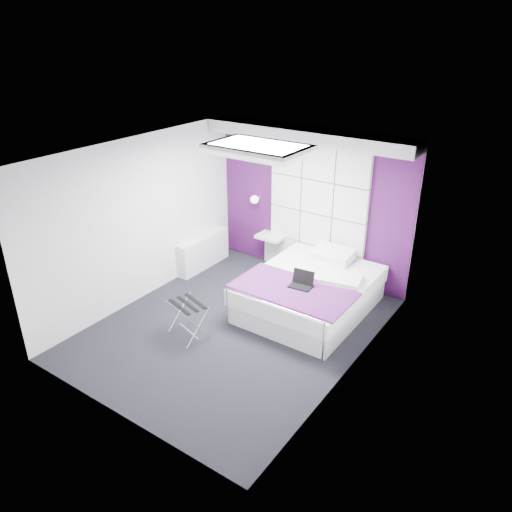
{
  "coord_description": "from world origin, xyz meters",
  "views": [
    {
      "loc": [
        3.79,
        -4.94,
        4.11
      ],
      "look_at": [
        0.14,
        0.35,
        1.07
      ],
      "focal_mm": 35.0,
      "sensor_mm": 36.0,
      "label": 1
    }
  ],
  "objects_px": {
    "radiator": "(203,252)",
    "nightstand": "(271,236)",
    "luggage_rack": "(189,319)",
    "bed": "(310,291)",
    "laptop": "(302,282)",
    "wall_lamp": "(256,199)"
  },
  "relations": [
    {
      "from": "wall_lamp",
      "to": "bed",
      "type": "bearing_deg",
      "value": -29.86
    },
    {
      "from": "radiator",
      "to": "wall_lamp",
      "type": "bearing_deg",
      "value": 49.9
    },
    {
      "from": "luggage_rack",
      "to": "radiator",
      "type": "bearing_deg",
      "value": 142.15
    },
    {
      "from": "wall_lamp",
      "to": "radiator",
      "type": "height_order",
      "value": "wall_lamp"
    },
    {
      "from": "wall_lamp",
      "to": "luggage_rack",
      "type": "height_order",
      "value": "wall_lamp"
    },
    {
      "from": "radiator",
      "to": "laptop",
      "type": "distance_m",
      "value": 2.49
    },
    {
      "from": "wall_lamp",
      "to": "nightstand",
      "type": "xyz_separation_m",
      "value": [
        0.36,
        -0.04,
        -0.63
      ]
    },
    {
      "from": "bed",
      "to": "laptop",
      "type": "relative_size",
      "value": 6.46
    },
    {
      "from": "radiator",
      "to": "nightstand",
      "type": "xyz_separation_m",
      "value": [
        1.0,
        0.72,
        0.29
      ]
    },
    {
      "from": "radiator",
      "to": "laptop",
      "type": "height_order",
      "value": "laptop"
    },
    {
      "from": "wall_lamp",
      "to": "laptop",
      "type": "xyz_separation_m",
      "value": [
        1.75,
        -1.34,
        -0.57
      ]
    },
    {
      "from": "wall_lamp",
      "to": "radiator",
      "type": "distance_m",
      "value": 1.35
    },
    {
      "from": "bed",
      "to": "luggage_rack",
      "type": "distance_m",
      "value": 1.94
    },
    {
      "from": "radiator",
      "to": "nightstand",
      "type": "relative_size",
      "value": 2.48
    },
    {
      "from": "bed",
      "to": "laptop",
      "type": "xyz_separation_m",
      "value": [
        0.06,
        -0.36,
        0.34
      ]
    },
    {
      "from": "nightstand",
      "to": "luggage_rack",
      "type": "bearing_deg",
      "value": -84.03
    },
    {
      "from": "bed",
      "to": "radiator",
      "type": "bearing_deg",
      "value": 174.77
    },
    {
      "from": "nightstand",
      "to": "laptop",
      "type": "distance_m",
      "value": 1.9
    },
    {
      "from": "bed",
      "to": "luggage_rack",
      "type": "bearing_deg",
      "value": -123.45
    },
    {
      "from": "nightstand",
      "to": "luggage_rack",
      "type": "distance_m",
      "value": 2.58
    },
    {
      "from": "bed",
      "to": "luggage_rack",
      "type": "relative_size",
      "value": 3.97
    },
    {
      "from": "radiator",
      "to": "bed",
      "type": "height_order",
      "value": "bed"
    }
  ]
}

